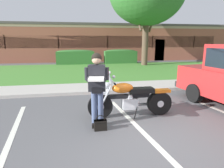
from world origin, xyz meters
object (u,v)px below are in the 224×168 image
object	(u,v)px
motorcycle	(134,98)
hedge_left	(75,57)
handbag	(100,124)
rider_person	(97,85)
hedge_center_left	(120,56)
brick_building	(102,42)

from	to	relation	value
motorcycle	hedge_left	distance (m)	11.81
motorcycle	hedge_left	size ratio (longest dim) A/B	0.72
handbag	hedge_left	distance (m)	12.40
rider_person	hedge_left	distance (m)	12.19
hedge_center_left	brick_building	xyz separation A→B (m)	(-0.84, 6.17, 1.15)
hedge_center_left	handbag	bearing A→B (deg)	-104.64
motorcycle	handbag	xyz separation A→B (m)	(-0.96, -0.68, -0.34)
hedge_center_left	rider_person	bearing A→B (deg)	-105.06
rider_person	brick_building	world-z (taller)	brick_building
motorcycle	hedge_center_left	xyz separation A→B (m)	(2.28, 11.70, 0.16)
rider_person	hedge_left	world-z (taller)	rider_person
hedge_center_left	brick_building	size ratio (longest dim) A/B	0.10
hedge_left	brick_building	distance (m)	6.96
motorcycle	hedge_left	world-z (taller)	motorcycle
handbag	hedge_left	size ratio (longest dim) A/B	0.12
brick_building	hedge_left	bearing A→B (deg)	-116.03
hedge_center_left	brick_building	world-z (taller)	brick_building
handbag	brick_building	bearing A→B (deg)	82.65
motorcycle	hedge_left	xyz separation A→B (m)	(-1.58, 11.70, 0.16)
motorcycle	rider_person	size ratio (longest dim) A/B	1.31
hedge_left	brick_building	size ratio (longest dim) A/B	0.12
rider_person	hedge_left	bearing A→B (deg)	92.72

